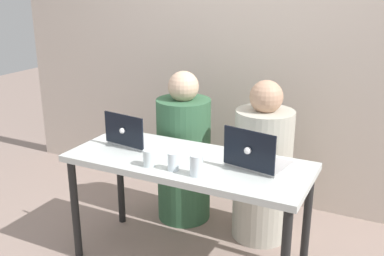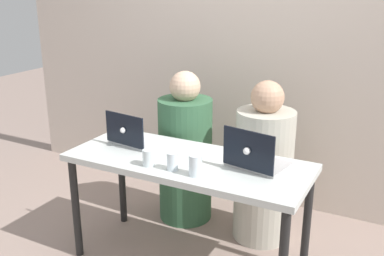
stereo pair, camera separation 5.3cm
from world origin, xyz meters
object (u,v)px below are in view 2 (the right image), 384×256
(person_on_left, at_px, (185,155))
(laptop_back_left, at_px, (133,137))
(person_on_right, at_px, (263,171))
(water_glass_center, at_px, (173,163))
(laptop_back_right, at_px, (255,159))
(water_glass_left, at_px, (148,159))
(water_glass_right, at_px, (195,167))

(person_on_left, height_order, laptop_back_left, person_on_left)
(person_on_right, xyz_separation_m, water_glass_center, (-0.30, -0.72, 0.27))
(person_on_left, bearing_deg, laptop_back_right, 147.87)
(person_on_right, distance_m, water_glass_left, 0.90)
(water_glass_left, relative_size, water_glass_right, 0.81)
(person_on_left, xyz_separation_m, laptop_back_left, (-0.13, -0.47, 0.27))
(person_on_left, xyz_separation_m, person_on_right, (0.61, 0.00, -0.00))
(laptop_back_left, height_order, water_glass_right, laptop_back_left)
(person_on_right, relative_size, laptop_back_right, 3.12)
(person_on_left, bearing_deg, laptop_back_left, 75.77)
(laptop_back_right, bearing_deg, water_glass_right, 55.38)
(water_glass_left, distance_m, water_glass_right, 0.30)
(water_glass_right, bearing_deg, laptop_back_right, 44.87)
(person_on_right, bearing_deg, water_glass_left, 57.69)
(water_glass_center, height_order, water_glass_right, water_glass_right)
(water_glass_left, bearing_deg, laptop_back_left, 138.27)
(water_glass_right, bearing_deg, laptop_back_left, 156.80)
(water_glass_center, xyz_separation_m, water_glass_right, (0.15, -0.01, 0.01))
(laptop_back_left, bearing_deg, laptop_back_right, -172.10)
(laptop_back_left, bearing_deg, water_glass_right, 164.65)
(person_on_right, relative_size, water_glass_center, 11.08)
(laptop_back_left, height_order, laptop_back_right, laptop_back_right)
(person_on_right, relative_size, laptop_back_left, 3.31)
(laptop_back_left, distance_m, water_glass_left, 0.38)
(laptop_back_right, relative_size, water_glass_right, 3.06)
(water_glass_center, bearing_deg, water_glass_right, -3.68)
(laptop_back_right, height_order, water_glass_center, laptop_back_right)
(laptop_back_right, height_order, water_glass_right, laptop_back_right)
(person_on_right, relative_size, water_glass_right, 9.54)
(laptop_back_left, bearing_deg, person_on_right, -139.76)
(laptop_back_right, xyz_separation_m, water_glass_center, (-0.40, -0.24, -0.01))
(laptop_back_left, height_order, water_glass_center, laptop_back_left)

